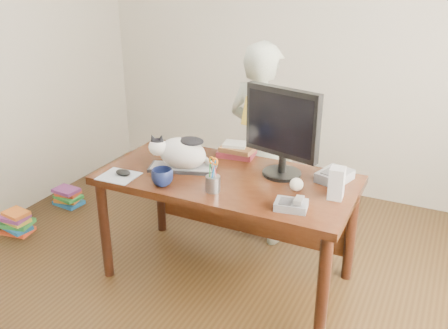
% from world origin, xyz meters
% --- Properties ---
extents(room, '(4.50, 4.50, 4.50)m').
position_xyz_m(room, '(0.00, 0.00, 1.35)').
color(room, black).
rests_on(room, ground).
extents(desk, '(1.60, 0.80, 0.75)m').
position_xyz_m(desk, '(0.00, 0.68, 0.60)').
color(desk, black).
rests_on(desk, ground).
extents(keyboard, '(0.46, 0.29, 0.03)m').
position_xyz_m(keyboard, '(-0.31, 0.57, 0.76)').
color(keyboard, black).
rests_on(keyboard, desk).
extents(cat, '(0.41, 0.30, 0.24)m').
position_xyz_m(cat, '(-0.32, 0.56, 0.87)').
color(cat, white).
rests_on(cat, keyboard).
extents(monitor, '(0.50, 0.30, 0.57)m').
position_xyz_m(monitor, '(0.29, 0.75, 1.07)').
color(monitor, black).
rests_on(monitor, desk).
extents(pen_cup, '(0.11, 0.11, 0.22)m').
position_xyz_m(pen_cup, '(0.01, 0.37, 0.81)').
color(pen_cup, gray).
rests_on(pen_cup, desk).
extents(mousepad, '(0.23, 0.21, 0.01)m').
position_xyz_m(mousepad, '(-0.62, 0.30, 0.75)').
color(mousepad, silver).
rests_on(mousepad, desk).
extents(mouse, '(0.11, 0.07, 0.04)m').
position_xyz_m(mouse, '(-0.60, 0.32, 0.77)').
color(mouse, black).
rests_on(mouse, mousepad).
extents(coffee_mug, '(0.19, 0.19, 0.10)m').
position_xyz_m(coffee_mug, '(-0.30, 0.31, 0.80)').
color(coffee_mug, black).
rests_on(coffee_mug, desk).
extents(phone, '(0.19, 0.17, 0.08)m').
position_xyz_m(phone, '(0.50, 0.36, 0.78)').
color(phone, slate).
rests_on(phone, desk).
extents(speaker, '(0.09, 0.10, 0.19)m').
position_xyz_m(speaker, '(0.69, 0.60, 0.84)').
color(speaker, '#AEAEB1').
rests_on(speaker, desk).
extents(baseball, '(0.08, 0.08, 0.08)m').
position_xyz_m(baseball, '(0.45, 0.59, 0.79)').
color(baseball, white).
rests_on(baseball, desk).
extents(book_stack, '(0.27, 0.21, 0.09)m').
position_xyz_m(book_stack, '(-0.09, 0.94, 0.79)').
color(book_stack, '#52161C').
rests_on(book_stack, desk).
extents(calculator, '(0.22, 0.26, 0.07)m').
position_xyz_m(calculator, '(0.62, 0.83, 0.78)').
color(calculator, slate).
rests_on(calculator, desk).
extents(person, '(0.62, 0.47, 1.51)m').
position_xyz_m(person, '(-0.01, 1.21, 0.75)').
color(person, silver).
rests_on(person, ground).
extents(held_book, '(0.16, 0.11, 0.20)m').
position_xyz_m(held_book, '(-0.01, 1.04, 1.05)').
color(held_book, gold).
rests_on(held_book, person).
extents(book_pile_a, '(0.27, 0.22, 0.18)m').
position_xyz_m(book_pile_a, '(-1.75, 0.40, 0.09)').
color(book_pile_a, '#C43D1C').
rests_on(book_pile_a, ground).
extents(book_pile_b, '(0.26, 0.20, 0.15)m').
position_xyz_m(book_pile_b, '(-1.72, 0.95, 0.07)').
color(book_pile_b, '#185590').
rests_on(book_pile_b, ground).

